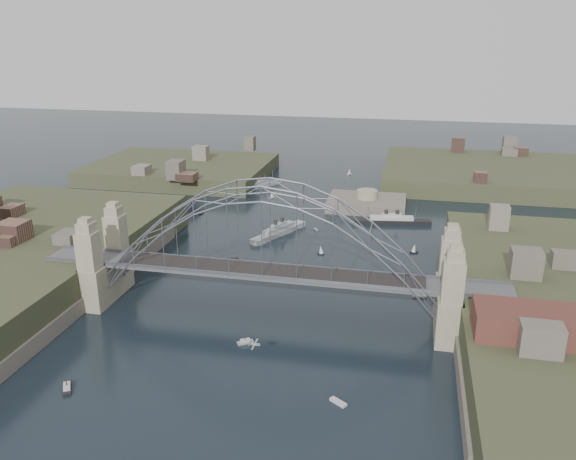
# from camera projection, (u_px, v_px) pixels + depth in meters

# --- Properties ---
(ground) EXTENTS (500.00, 500.00, 0.00)m
(ground) POSITION_uv_depth(u_px,v_px,m) (267.00, 313.00, 106.12)
(ground) COLOR black
(ground) RESTS_ON ground
(bridge) EXTENTS (84.00, 13.80, 24.60)m
(bridge) POSITION_uv_depth(u_px,v_px,m) (266.00, 250.00, 102.10)
(bridge) COLOR #515154
(bridge) RESTS_ON ground
(headland_nw) EXTENTS (60.00, 45.00, 9.00)m
(headland_nw) POSITION_uv_depth(u_px,v_px,m) (181.00, 175.00, 204.72)
(headland_nw) COLOR #373C23
(headland_nw) RESTS_ON ground
(headland_ne) EXTENTS (70.00, 55.00, 9.50)m
(headland_ne) POSITION_uv_depth(u_px,v_px,m) (489.00, 180.00, 197.54)
(headland_ne) COLOR #373C23
(headland_ne) RESTS_ON ground
(fort_island) EXTENTS (22.00, 16.00, 9.40)m
(fort_island) POSITION_uv_depth(u_px,v_px,m) (366.00, 209.00, 168.52)
(fort_island) COLOR #60574D
(fort_island) RESTS_ON ground
(wharf_shed) EXTENTS (20.00, 8.00, 4.00)m
(wharf_shed) POSITION_uv_depth(u_px,v_px,m) (548.00, 325.00, 81.14)
(wharf_shed) COLOR #592D26
(wharf_shed) RESTS_ON shore_east
(finger_pier) EXTENTS (4.00, 22.00, 1.40)m
(finger_pier) POSITION_uv_depth(u_px,v_px,m) (517.00, 441.00, 72.23)
(finger_pier) COLOR #515154
(finger_pier) RESTS_ON ground
(naval_cruiser_near) EXTENTS (10.75, 18.39, 5.77)m
(naval_cruiser_near) POSITION_uv_depth(u_px,v_px,m) (279.00, 231.00, 146.38)
(naval_cruiser_near) COLOR #999FA1
(naval_cruiser_near) RESTS_ON ground
(naval_cruiser_far) EXTENTS (10.04, 14.48, 5.29)m
(naval_cruiser_far) POSITION_uv_depth(u_px,v_px,m) (263.00, 184.00, 191.02)
(naval_cruiser_far) COLOR #999FA1
(naval_cruiser_far) RESTS_ON ground
(ocean_liner) EXTENTS (21.01, 5.90, 5.11)m
(ocean_liner) POSITION_uv_depth(u_px,v_px,m) (391.00, 221.00, 154.85)
(ocean_liner) COLOR black
(ocean_liner) RESTS_ON ground
(aeroplane) EXTENTS (1.67, 3.19, 0.46)m
(aeroplane) POSITION_uv_depth(u_px,v_px,m) (254.00, 344.00, 85.64)
(aeroplane) COLOR #9EA0A5
(small_boat_a) EXTENTS (2.69, 2.08, 0.45)m
(small_boat_a) POSITION_uv_depth(u_px,v_px,m) (233.00, 259.00, 130.83)
(small_boat_a) COLOR beige
(small_boat_a) RESTS_ON ground
(small_boat_b) EXTENTS (1.68, 1.10, 2.38)m
(small_boat_b) POSITION_uv_depth(u_px,v_px,m) (321.00, 250.00, 133.56)
(small_boat_b) COLOR beige
(small_boat_b) RESTS_ON ground
(small_boat_c) EXTENTS (2.70, 2.21, 1.43)m
(small_boat_c) POSITION_uv_depth(u_px,v_px,m) (245.00, 342.00, 95.90)
(small_boat_c) COLOR beige
(small_boat_c) RESTS_ON ground
(small_boat_d) EXTENTS (2.00, 1.39, 2.38)m
(small_boat_d) POSITION_uv_depth(u_px,v_px,m) (414.00, 249.00, 134.48)
(small_boat_d) COLOR beige
(small_boat_d) RESTS_ON ground
(small_boat_e) EXTENTS (1.95, 4.06, 0.45)m
(small_boat_e) POSITION_uv_depth(u_px,v_px,m) (202.00, 212.00, 164.44)
(small_boat_e) COLOR beige
(small_boat_e) RESTS_ON ground
(small_boat_f) EXTENTS (1.48, 1.77, 0.45)m
(small_boat_f) POSITION_uv_depth(u_px,v_px,m) (316.00, 230.00, 149.97)
(small_boat_f) COLOR beige
(small_boat_f) RESTS_ON ground
(small_boat_g) EXTENTS (2.62, 2.18, 0.45)m
(small_boat_g) POSITION_uv_depth(u_px,v_px,m) (338.00, 402.00, 80.53)
(small_boat_g) COLOR beige
(small_boat_g) RESTS_ON ground
(small_boat_h) EXTENTS (1.63, 1.89, 2.38)m
(small_boat_h) POSITION_uv_depth(u_px,v_px,m) (272.00, 195.00, 178.45)
(small_boat_h) COLOR beige
(small_boat_h) RESTS_ON ground
(small_boat_i) EXTENTS (2.62, 1.14, 0.45)m
(small_boat_i) POSITION_uv_depth(u_px,v_px,m) (419.00, 297.00, 112.38)
(small_boat_i) COLOR beige
(small_boat_i) RESTS_ON ground
(small_boat_j) EXTENTS (2.74, 3.52, 1.43)m
(small_boat_j) POSITION_uv_depth(u_px,v_px,m) (67.00, 388.00, 83.55)
(small_boat_j) COLOR beige
(small_boat_j) RESTS_ON ground
(small_boat_k) EXTENTS (1.51, 1.87, 2.38)m
(small_boat_k) POSITION_uv_depth(u_px,v_px,m) (349.00, 172.00, 207.15)
(small_boat_k) COLOR beige
(small_boat_k) RESTS_ON ground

